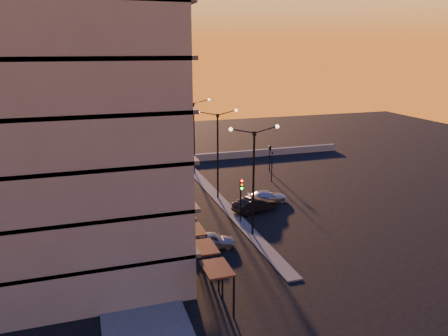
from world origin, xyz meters
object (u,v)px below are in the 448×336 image
Objects in this scene: streetlamp_mid at (218,147)px; traffic_light_main at (241,193)px; car_hatchback at (212,240)px; car_sedan at (255,205)px; car_wagon at (267,197)px.

streetlamp_mid is 2.24× the size of traffic_light_main.
car_hatchback is 8.88m from car_sedan.
car_sedan is at bearing 45.10° from traffic_light_main.
traffic_light_main is 0.95× the size of car_sedan.
traffic_light_main is (0.00, -7.13, -2.70)m from streetlamp_mid.
car_wagon is (4.50, -2.79, -4.97)m from streetlamp_mid.
car_wagon is at bearing 43.98° from traffic_light_main.
streetlamp_mid is 12.79m from car_hatchback.
traffic_light_main is 0.99× the size of car_wagon.
car_hatchback is at bearing 123.52° from car_sedan.
traffic_light_main is at bearing 134.62° from car_wagon.
streetlamp_mid reaches higher than car_hatchback.
streetlamp_mid is 7.21m from car_sedan.
car_hatchback is 11.85m from car_wagon.
streetlamp_mid is 7.62m from traffic_light_main.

